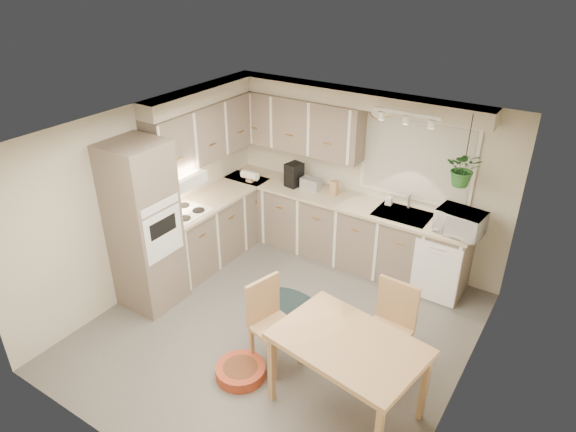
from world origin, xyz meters
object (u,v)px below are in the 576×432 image
(dining_table, at_px, (346,376))
(microwave, at_px, (461,220))
(chair_back, at_px, (386,332))
(pet_bed, at_px, (241,371))
(braided_rug, at_px, (286,314))
(chair_left, at_px, (276,326))

(dining_table, xyz_separation_m, microwave, (0.28, 2.32, 0.70))
(dining_table, xyz_separation_m, chair_back, (0.09, 0.70, 0.08))
(pet_bed, height_order, microwave, microwave)
(braided_rug, bearing_deg, microwave, 42.76)
(chair_left, xyz_separation_m, microwave, (1.19, 2.15, 0.64))
(chair_left, height_order, braided_rug, chair_left)
(chair_left, height_order, pet_bed, chair_left)
(chair_back, height_order, pet_bed, chair_back)
(chair_back, relative_size, pet_bed, 1.89)
(chair_left, xyz_separation_m, braided_rug, (-0.35, 0.73, -0.48))
(chair_left, bearing_deg, chair_back, 132.67)
(braided_rug, bearing_deg, chair_back, -8.34)
(dining_table, relative_size, chair_back, 1.34)
(chair_left, relative_size, microwave, 1.79)
(dining_table, bearing_deg, braided_rug, 144.51)
(chair_back, bearing_deg, chair_left, 31.09)
(chair_back, distance_m, microwave, 1.75)
(microwave, bearing_deg, chair_back, -89.86)
(chair_left, distance_m, microwave, 2.54)
(dining_table, relative_size, pet_bed, 2.53)
(chair_left, bearing_deg, dining_table, 94.47)
(chair_back, height_order, microwave, microwave)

